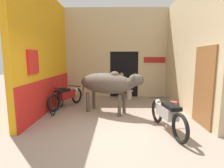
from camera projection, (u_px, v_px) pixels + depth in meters
ground_plane at (116, 137)px, 4.01m from camera, size 30.00×30.00×0.00m
wall_left_shopfront at (45, 54)px, 5.89m from camera, size 0.25×4.30×4.02m
wall_back_with_doorway at (119, 61)px, 8.27m from camera, size 4.61×0.93×4.02m
wall_right_with_door at (189, 52)px, 5.75m from camera, size 0.22×4.30×4.02m
cow at (108, 83)px, 5.65m from camera, size 2.22×1.42×1.38m
motorcycle_near at (167, 114)px, 4.27m from camera, size 0.58×1.88×0.76m
motorcycle_far at (66, 96)px, 6.41m from camera, size 0.90×1.73×0.73m
bicycle at (57, 100)px, 5.97m from camera, size 0.44×1.71×0.73m
shopkeeper_seated at (121, 86)px, 7.57m from camera, size 0.37×0.33×1.17m
plastic_stool at (129, 94)px, 7.75m from camera, size 0.35×0.35×0.38m
bucket at (173, 105)px, 6.23m from camera, size 0.26×0.26×0.26m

